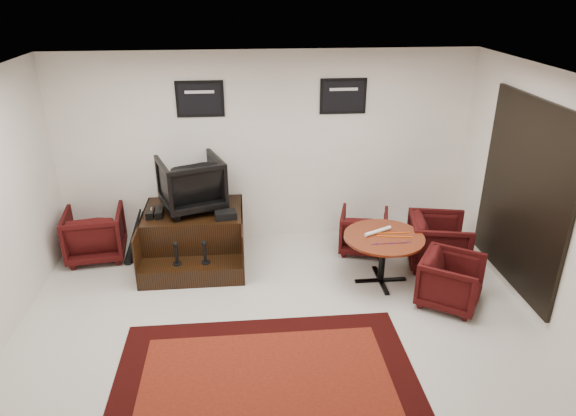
{
  "coord_description": "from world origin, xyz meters",
  "views": [
    {
      "loc": [
        -0.35,
        -4.66,
        3.65
      ],
      "look_at": [
        0.17,
        0.9,
        1.16
      ],
      "focal_mm": 32.0,
      "sensor_mm": 36.0,
      "label": 1
    }
  ],
  "objects_px": {
    "shine_podium": "(195,237)",
    "table_chair_window": "(439,239)",
    "meeting_table": "(384,242)",
    "table_chair_back": "(364,229)",
    "table_chair_corner": "(451,279)",
    "armchair_side": "(95,232)",
    "shine_chair": "(191,181)"
  },
  "relations": [
    {
      "from": "table_chair_back",
      "to": "table_chair_window",
      "type": "xyz_separation_m",
      "value": [
        0.93,
        -0.52,
        0.05
      ]
    },
    {
      "from": "armchair_side",
      "to": "shine_chair",
      "type": "bearing_deg",
      "value": 172.14
    },
    {
      "from": "shine_podium",
      "to": "table_chair_corner",
      "type": "height_order",
      "value": "shine_podium"
    },
    {
      "from": "table_chair_back",
      "to": "table_chair_window",
      "type": "relative_size",
      "value": 0.86
    },
    {
      "from": "meeting_table",
      "to": "table_chair_window",
      "type": "distance_m",
      "value": 0.97
    },
    {
      "from": "armchair_side",
      "to": "table_chair_window",
      "type": "distance_m",
      "value": 4.81
    },
    {
      "from": "table_chair_back",
      "to": "shine_chair",
      "type": "bearing_deg",
      "value": 12.24
    },
    {
      "from": "table_chair_corner",
      "to": "shine_chair",
      "type": "bearing_deg",
      "value": 96.95
    },
    {
      "from": "table_chair_corner",
      "to": "table_chair_back",
      "type": "bearing_deg",
      "value": 60.73
    },
    {
      "from": "meeting_table",
      "to": "table_chair_corner",
      "type": "relative_size",
      "value": 1.45
    },
    {
      "from": "shine_podium",
      "to": "table_chair_window",
      "type": "bearing_deg",
      "value": -8.76
    },
    {
      "from": "meeting_table",
      "to": "table_chair_back",
      "type": "height_order",
      "value": "table_chair_back"
    },
    {
      "from": "shine_podium",
      "to": "shine_chair",
      "type": "bearing_deg",
      "value": 90.0
    },
    {
      "from": "armchair_side",
      "to": "meeting_table",
      "type": "xyz_separation_m",
      "value": [
        3.88,
        -1.03,
        0.19
      ]
    },
    {
      "from": "shine_chair",
      "to": "shine_podium",
      "type": "bearing_deg",
      "value": 70.69
    },
    {
      "from": "armchair_side",
      "to": "table_chair_back",
      "type": "relative_size",
      "value": 1.17
    },
    {
      "from": "armchair_side",
      "to": "meeting_table",
      "type": "distance_m",
      "value": 4.02
    },
    {
      "from": "shine_chair",
      "to": "armchair_side",
      "type": "height_order",
      "value": "shine_chair"
    },
    {
      "from": "table_chair_window",
      "to": "table_chair_corner",
      "type": "relative_size",
      "value": 1.12
    },
    {
      "from": "armchair_side",
      "to": "shine_podium",
      "type": "bearing_deg",
      "value": 166.29
    },
    {
      "from": "meeting_table",
      "to": "table_chair_corner",
      "type": "height_order",
      "value": "table_chair_corner"
    },
    {
      "from": "table_chair_back",
      "to": "table_chair_corner",
      "type": "bearing_deg",
      "value": 132.8
    },
    {
      "from": "shine_podium",
      "to": "meeting_table",
      "type": "bearing_deg",
      "value": -19.34
    },
    {
      "from": "table_chair_window",
      "to": "shine_podium",
      "type": "bearing_deg",
      "value": 92.9
    },
    {
      "from": "meeting_table",
      "to": "table_chair_back",
      "type": "bearing_deg",
      "value": 92.95
    },
    {
      "from": "shine_chair",
      "to": "meeting_table",
      "type": "bearing_deg",
      "value": 138.44
    },
    {
      "from": "shine_podium",
      "to": "table_chair_window",
      "type": "relative_size",
      "value": 1.8
    },
    {
      "from": "shine_chair",
      "to": "table_chair_back",
      "type": "relative_size",
      "value": 1.21
    },
    {
      "from": "shine_chair",
      "to": "table_chair_window",
      "type": "height_order",
      "value": "shine_chair"
    },
    {
      "from": "armchair_side",
      "to": "table_chair_window",
      "type": "bearing_deg",
      "value": 164.85
    },
    {
      "from": "armchair_side",
      "to": "table_chair_back",
      "type": "xyz_separation_m",
      "value": [
        3.83,
        -0.17,
        -0.06
      ]
    },
    {
      "from": "armchair_side",
      "to": "table_chair_back",
      "type": "height_order",
      "value": "armchair_side"
    }
  ]
}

